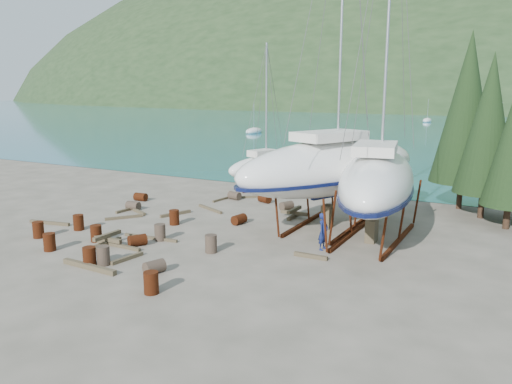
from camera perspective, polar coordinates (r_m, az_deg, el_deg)
The scene contains 48 objects.
ground at distance 26.72m, azimuth -6.05°, elevation -5.40°, with size 600.00×600.00×0.00m, color #585346.
bay_water at distance 336.38m, azimuth 26.48°, elevation 9.01°, with size 700.00×700.00×0.00m, color #1A6786.
far_hill at distance 341.37m, azimuth 26.51°, elevation 9.02°, with size 800.00×360.00×110.00m, color #1C3018.
far_house_left at distance 223.84m, azimuth 9.29°, elevation 10.13°, with size 6.60×5.60×5.60m.
far_house_center at distance 213.85m, azimuth 19.58°, elevation 9.57°, with size 6.60×5.60×5.60m.
cypress_near_right at distance 33.10m, azimuth 25.07°, elevation 7.06°, with size 3.60×3.60×10.00m.
cypress_back_left at distance 35.18m, azimuth 22.96°, elevation 8.85°, with size 4.14×4.14×11.50m.
moored_boat_left at distance 92.75m, azimuth -0.24°, elevation 6.96°, with size 2.00×5.00×6.05m.
moored_boat_mid at distance 101.35m, azimuth 26.08°, elevation 6.19°, with size 2.00×5.00×6.05m.
moored_boat_far at distance 133.12m, azimuth 18.97°, elevation 7.73°, with size 2.00×5.00×6.05m.
large_sailboat_near at distance 28.94m, azimuth 8.77°, elevation 2.90°, with size 9.09×14.21×21.63m.
large_sailboat_far at distance 26.64m, azimuth 13.68°, elevation 1.40°, with size 5.87×12.93×19.71m.
small_sailboat_shore at distance 39.37m, azimuth 0.92°, elevation 2.93°, with size 4.42×7.41×11.32m.
worker at distance 24.89m, azimuth 7.70°, elevation -4.50°, with size 0.67×0.44×1.85m, color #121C50.
drum_0 at distance 29.17m, azimuth -23.62°, elevation -3.97°, with size 0.58×0.58×0.88m, color #54220E.
drum_1 at distance 22.17m, azimuth -11.54°, elevation -8.38°, with size 0.58×0.58×0.88m, color #2D2823.
drum_2 at distance 36.57m, azimuth -13.05°, elevation -0.55°, with size 0.58×0.58×0.88m, color #54220E.
drum_3 at distance 23.76m, azimuth -18.50°, elevation -7.01°, with size 0.58×0.58×0.88m, color #54220E.
drum_4 at distance 35.05m, azimuth 0.99°, elevation -0.77°, with size 0.58×0.58×0.88m, color #54220E.
drum_5 at distance 24.46m, azimuth -5.17°, elevation -5.91°, with size 0.58×0.58×0.88m, color #2D2823.
drum_6 at distance 29.48m, azimuth -1.95°, elevation -3.14°, with size 0.58×0.58×0.88m, color #54220E.
drum_7 at distance 20.05m, azimuth -11.89°, elevation -10.11°, with size 0.58×0.58×0.88m, color #54220E.
drum_8 at distance 29.94m, azimuth -19.62°, elevation -3.29°, with size 0.58×0.58×0.88m, color #54220E.
drum_9 at distance 36.09m, azimuth -2.48°, elevation -0.42°, with size 0.58×0.58×0.88m, color #2D2823.
drum_10 at distance 26.65m, azimuth -22.54°, elevation -5.30°, with size 0.58×0.58×0.88m, color #54220E.
drum_11 at distance 32.96m, azimuth 3.50°, elevation -1.58°, with size 0.58×0.58×0.88m, color #2D2823.
drum_12 at distance 26.11m, azimuth -13.39°, elevation -5.40°, with size 0.58×0.58×0.88m, color #54220E.
drum_13 at distance 27.39m, azimuth -17.81°, elevation -4.52°, with size 0.58×0.58×0.88m, color #54220E.
drum_14 at distance 29.71m, azimuth -9.33°, elevation -2.87°, with size 0.58×0.58×0.88m, color #54220E.
drum_15 at distance 33.91m, azimuth -13.86°, elevation -1.53°, with size 0.58×0.58×0.88m, color #2D2823.
drum_16 at distance 26.75m, azimuth -10.91°, elevation -4.55°, with size 0.58×0.58×0.88m, color #2D2823.
drum_17 at distance 23.70m, azimuth -17.05°, elevation -6.97°, with size 0.58×0.58×0.88m, color #2D2823.
timber_0 at distance 36.23m, azimuth -3.59°, elevation -0.74°, with size 0.14×2.62×0.14m, color brown.
timber_1 at distance 23.81m, azimuth 6.27°, elevation -7.29°, with size 0.19×1.67×0.19m, color brown.
timber_3 at distance 27.19m, azimuth -11.96°, elevation -5.13°, with size 0.15×3.27×0.15m, color brown.
timber_4 at distance 33.20m, azimuth -13.37°, elevation -2.14°, with size 0.17×2.11×0.17m, color brown.
timber_5 at distance 26.27m, azimuth -15.57°, elevation -5.88°, with size 0.16×3.01×0.16m, color brown.
timber_6 at distance 37.45m, azimuth 6.52°, elevation -0.35°, with size 0.19×1.64×0.19m, color brown.
timber_7 at distance 24.16m, azimuth -14.49°, elevation -7.34°, with size 0.17×1.82×0.17m, color brown.
timber_8 at distance 32.01m, azimuth -9.18°, elevation -2.47°, with size 0.19×2.20×0.19m, color brown.
timber_9 at distance 36.69m, azimuth -0.11°, elevation -0.55°, with size 0.15×2.26×0.15m, color brown.
timber_10 at distance 33.07m, azimuth -5.27°, elevation -1.93°, with size 0.16×2.74×0.16m, color brown.
timber_12 at distance 31.80m, azimuth -14.87°, elevation -2.82°, with size 0.17×2.27×0.17m, color brown.
timber_14 at distance 31.87m, azimuth -22.52°, elevation -3.28°, with size 0.18×2.70×0.18m, color brown.
timber_16 at distance 23.45m, azimuth -18.53°, elevation -8.10°, with size 0.23×3.18×0.23m, color brown.
timber_17 at distance 33.89m, azimuth -14.35°, elevation -1.92°, with size 0.16×2.17×0.16m, color brown.
timber_pile_fore at distance 26.66m, azimuth -16.62°, elevation -5.20°, with size 1.80×1.80×0.60m.
timber_pile_aft at distance 31.03m, azimuth 4.39°, elevation -2.40°, with size 1.80×1.80×0.60m.
Camera 1 is at (14.64, -20.97, 7.74)m, focal length 35.00 mm.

